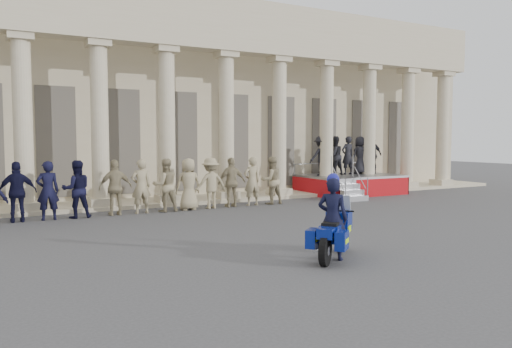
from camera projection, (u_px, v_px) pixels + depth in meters
The scene contains 5 objects.
ground at pixel (221, 246), 12.38m from camera, with size 90.00×90.00×0.00m, color #3B3B3E.
building at pixel (99, 102), 25.00m from camera, with size 40.00×12.50×9.00m.
reviewing_stand at pixel (346, 162), 24.22m from camera, with size 4.57×4.30×2.80m.
motorcycle at pixel (334, 232), 11.10m from camera, with size 1.76×1.57×1.36m.
rider at pixel (333, 217), 10.97m from camera, with size 0.76×0.79×1.92m.
Camera 1 is at (-5.04, -11.17, 2.66)m, focal length 35.00 mm.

